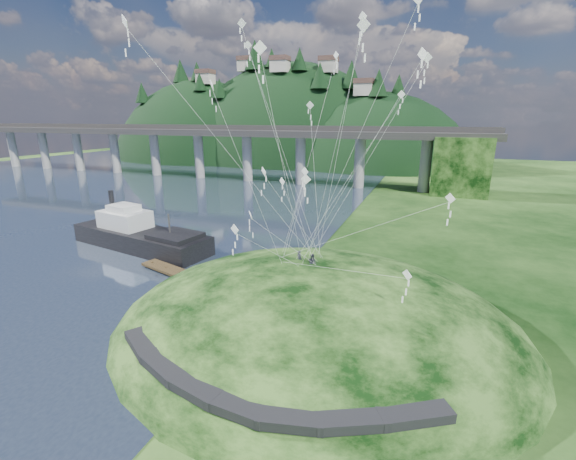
% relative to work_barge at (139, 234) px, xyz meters
% --- Properties ---
extents(ground, '(320.00, 320.00, 0.00)m').
position_rel_work_barge_xyz_m(ground, '(20.45, -13.24, -1.86)').
color(ground, black).
rests_on(ground, ground).
extents(water, '(240.00, 240.00, 0.00)m').
position_rel_work_barge_xyz_m(water, '(-51.55, 16.76, -1.86)').
color(water, '#2A374D').
rests_on(water, ground).
extents(grass_hill, '(36.00, 32.00, 13.00)m').
position_rel_work_barge_xyz_m(grass_hill, '(28.45, -11.24, -3.36)').
color(grass_hill, black).
rests_on(grass_hill, ground).
extents(footpath, '(22.29, 5.84, 0.83)m').
position_rel_work_barge_xyz_m(footpath, '(27.91, -22.98, 0.22)').
color(footpath, black).
rests_on(footpath, ground).
extents(bridge, '(160.00, 11.00, 15.00)m').
position_rel_work_barge_xyz_m(bridge, '(-6.01, 56.83, 7.84)').
color(bridge, '#2D2B2B').
rests_on(bridge, ground).
extents(far_ridge, '(153.00, 70.00, 94.50)m').
position_rel_work_barge_xyz_m(far_ridge, '(-23.13, 108.93, -9.30)').
color(far_ridge, black).
rests_on(far_ridge, ground).
extents(work_barge, '(21.94, 9.48, 7.44)m').
position_rel_work_barge_xyz_m(work_barge, '(0.00, 0.00, 0.00)').
color(work_barge, black).
rests_on(work_barge, ground).
extents(wooden_dock, '(12.00, 5.14, 0.85)m').
position_rel_work_barge_xyz_m(wooden_dock, '(11.26, -6.58, -1.49)').
color(wooden_dock, '#332615').
rests_on(wooden_dock, ground).
extents(kite_flyers, '(2.28, 1.44, 1.72)m').
position_rel_work_barge_xyz_m(kite_flyers, '(27.09, -9.26, 3.88)').
color(kite_flyers, '#242531').
rests_on(kite_flyers, ground).
extents(kite_swarm, '(20.62, 17.93, 19.40)m').
position_rel_work_barge_xyz_m(kite_swarm, '(28.40, -11.13, 15.07)').
color(kite_swarm, white).
rests_on(kite_swarm, ground).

